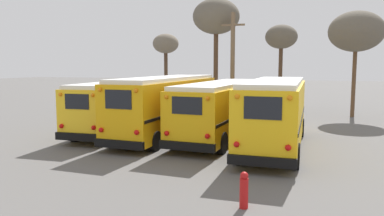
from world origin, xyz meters
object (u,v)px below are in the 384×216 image
(bare_tree_0, at_px, (356,32))
(school_bus_0, at_px, (121,104))
(school_bus_1, at_px, (167,104))
(fire_hydrant, at_px, (244,190))
(utility_pole, at_px, (233,63))
(school_bus_3, at_px, (275,111))
(bare_tree_2, at_px, (216,18))
(bare_tree_1, at_px, (166,45))
(school_bus_2, at_px, (222,107))
(bare_tree_3, at_px, (281,38))

(bare_tree_0, bearing_deg, school_bus_0, -141.00)
(school_bus_1, xyz_separation_m, fire_hydrant, (6.15, -9.43, -1.25))
(utility_pole, relative_size, fire_hydrant, 7.63)
(school_bus_3, height_order, bare_tree_2, bare_tree_2)
(bare_tree_1, xyz_separation_m, bare_tree_2, (6.80, -5.58, 1.85))
(school_bus_2, distance_m, utility_pole, 9.01)
(school_bus_3, xyz_separation_m, bare_tree_3, (-1.31, 15.90, 4.46))
(bare_tree_2, bearing_deg, bare_tree_3, 36.02)
(school_bus_3, distance_m, fire_hydrant, 8.01)
(school_bus_1, bearing_deg, bare_tree_2, 90.57)
(utility_pole, distance_m, bare_tree_3, 6.59)
(school_bus_3, height_order, bare_tree_0, bare_tree_0)
(school_bus_0, bearing_deg, school_bus_3, -10.78)
(school_bus_0, height_order, bare_tree_1, bare_tree_1)
(utility_pole, xyz_separation_m, bare_tree_1, (-8.61, 7.41, 1.85))
(school_bus_3, bearing_deg, school_bus_0, 169.22)
(school_bus_1, height_order, fire_hydrant, school_bus_1)
(school_bus_1, relative_size, utility_pole, 1.34)
(bare_tree_2, bearing_deg, school_bus_1, -89.43)
(bare_tree_2, height_order, fire_hydrant, bare_tree_2)
(bare_tree_1, relative_size, bare_tree_3, 0.96)
(school_bus_2, height_order, utility_pole, utility_pole)
(school_bus_3, bearing_deg, bare_tree_3, 94.70)
(school_bus_2, xyz_separation_m, bare_tree_3, (1.75, 13.97, 4.58))
(school_bus_0, distance_m, fire_hydrant, 13.39)
(fire_hydrant, bearing_deg, bare_tree_0, 78.06)
(utility_pole, distance_m, fire_hydrant, 19.27)
(utility_pole, height_order, bare_tree_3, utility_pole)
(school_bus_2, bearing_deg, bare_tree_2, 106.91)
(bare_tree_3, bearing_deg, school_bus_2, -97.13)
(school_bus_3, relative_size, bare_tree_0, 1.21)
(school_bus_3, xyz_separation_m, bare_tree_2, (-6.22, 12.33, 6.00))
(school_bus_0, height_order, school_bus_3, school_bus_3)
(school_bus_1, relative_size, school_bus_2, 1.01)
(fire_hydrant, bearing_deg, bare_tree_2, 107.18)
(school_bus_2, height_order, bare_tree_1, bare_tree_1)
(school_bus_1, height_order, school_bus_3, school_bus_1)
(school_bus_3, distance_m, bare_tree_1, 22.52)
(school_bus_3, bearing_deg, fire_hydrant, -89.68)
(school_bus_0, xyz_separation_m, bare_tree_3, (7.86, 14.16, 4.60))
(bare_tree_1, bearing_deg, school_bus_2, -58.07)
(school_bus_2, distance_m, bare_tree_2, 12.48)
(school_bus_0, distance_m, bare_tree_3, 16.83)
(school_bus_3, xyz_separation_m, utility_pole, (-4.40, 10.50, 2.30))
(bare_tree_0, relative_size, bare_tree_2, 0.85)
(school_bus_2, relative_size, bare_tree_2, 1.13)
(school_bus_2, bearing_deg, utility_pole, 98.91)
(school_bus_2, distance_m, fire_hydrant, 10.38)
(bare_tree_1, distance_m, bare_tree_2, 8.98)
(school_bus_3, relative_size, bare_tree_3, 1.29)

